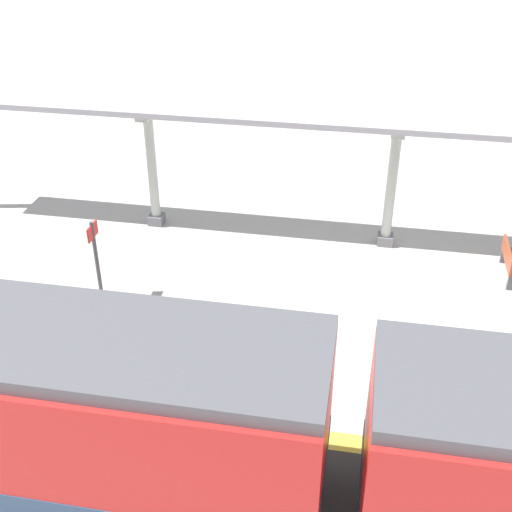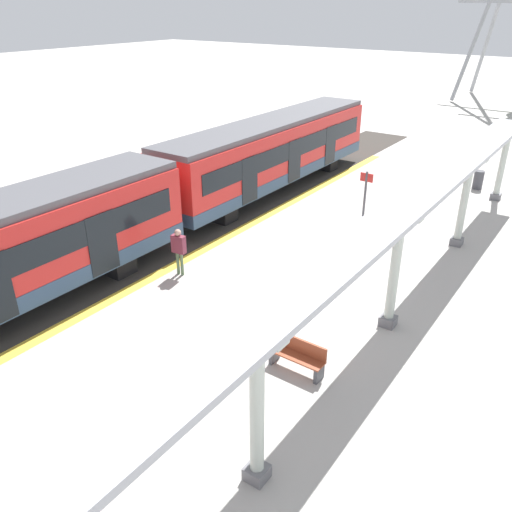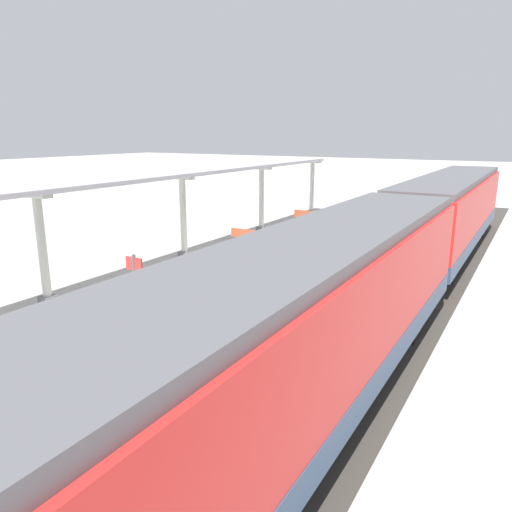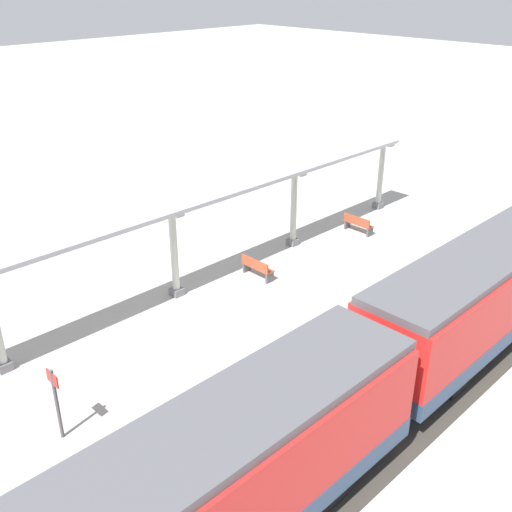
% 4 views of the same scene
% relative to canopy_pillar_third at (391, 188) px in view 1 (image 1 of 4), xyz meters
% --- Properties ---
extents(ground_plane, '(176.00, 176.00, 0.00)m').
position_rel_canopy_pillar_third_xyz_m(ground_plane, '(-3.79, -0.07, -1.79)').
color(ground_plane, '#AEAAA3').
extents(tactile_edge_strip, '(0.47, 34.46, 0.01)m').
position_rel_canopy_pillar_third_xyz_m(tactile_edge_strip, '(-7.79, -0.07, -1.79)').
color(tactile_edge_strip, yellow).
rests_on(tactile_edge_strip, ground).
extents(canopy_pillar_third, '(1.10, 0.44, 3.54)m').
position_rel_canopy_pillar_third_xyz_m(canopy_pillar_third, '(0.00, 0.00, 0.00)').
color(canopy_pillar_third, slate).
rests_on(canopy_pillar_third, ground).
extents(canopy_pillar_fourth, '(1.10, 0.44, 3.54)m').
position_rel_canopy_pillar_third_xyz_m(canopy_pillar_fourth, '(0.00, 6.86, 0.00)').
color(canopy_pillar_fourth, slate).
rests_on(canopy_pillar_fourth, ground).
extents(canopy_beam, '(1.20, 27.38, 0.16)m').
position_rel_canopy_pillar_third_xyz_m(canopy_beam, '(-0.00, -0.08, 1.82)').
color(canopy_beam, '#A8AAB2').
rests_on(canopy_beam, canopy_pillar_nearest).
extents(bench_mid_platform, '(1.50, 0.45, 0.86)m').
position_rel_canopy_pillar_third_xyz_m(bench_mid_platform, '(-1.12, -3.27, -1.35)').
color(bench_mid_platform, '#964127').
rests_on(bench_mid_platform, ground).
extents(platform_info_sign, '(0.56, 0.10, 2.20)m').
position_rel_canopy_pillar_third_xyz_m(platform_info_sign, '(-4.05, 7.03, -0.47)').
color(platform_info_sign, '#4C4C51').
rests_on(platform_info_sign, ground).
extents(passenger_waiting_near_edge, '(0.51, 0.27, 1.70)m').
position_rel_canopy_pillar_third_xyz_m(passenger_waiting_near_edge, '(-7.15, -1.15, -0.73)').
color(passenger_waiting_near_edge, '#566F4B').
rests_on(passenger_waiting_near_edge, ground).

